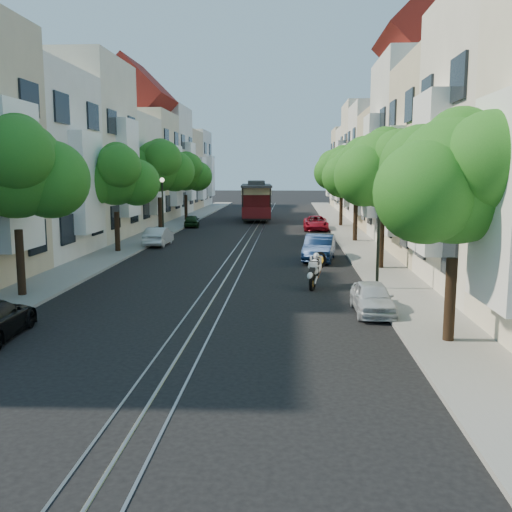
% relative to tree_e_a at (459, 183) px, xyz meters
% --- Properties ---
extents(ground, '(200.00, 200.00, 0.00)m').
position_rel_tree_e_a_xyz_m(ground, '(-7.26, 31.02, -4.40)').
color(ground, black).
rests_on(ground, ground).
extents(sidewalk_east, '(2.50, 80.00, 0.12)m').
position_rel_tree_e_a_xyz_m(sidewalk_east, '(-0.01, 31.02, -4.34)').
color(sidewalk_east, gray).
rests_on(sidewalk_east, ground).
extents(sidewalk_west, '(2.50, 80.00, 0.12)m').
position_rel_tree_e_a_xyz_m(sidewalk_west, '(-14.51, 31.02, -4.34)').
color(sidewalk_west, gray).
rests_on(sidewalk_west, ground).
extents(rail_left, '(0.06, 80.00, 0.02)m').
position_rel_tree_e_a_xyz_m(rail_left, '(-7.81, 31.02, -4.39)').
color(rail_left, gray).
rests_on(rail_left, ground).
extents(rail_slot, '(0.06, 80.00, 0.02)m').
position_rel_tree_e_a_xyz_m(rail_slot, '(-7.26, 31.02, -4.39)').
color(rail_slot, gray).
rests_on(rail_slot, ground).
extents(rail_right, '(0.06, 80.00, 0.02)m').
position_rel_tree_e_a_xyz_m(rail_right, '(-6.71, 31.02, -4.39)').
color(rail_right, gray).
rests_on(rail_right, ground).
extents(lane_line, '(0.08, 80.00, 0.01)m').
position_rel_tree_e_a_xyz_m(lane_line, '(-7.26, 31.02, -4.40)').
color(lane_line, tan).
rests_on(lane_line, ground).
extents(townhouses_east, '(7.75, 72.00, 12.00)m').
position_rel_tree_e_a_xyz_m(townhouses_east, '(4.61, 30.94, 0.79)').
color(townhouses_east, beige).
rests_on(townhouses_east, ground).
extents(townhouses_west, '(7.75, 72.00, 11.76)m').
position_rel_tree_e_a_xyz_m(townhouses_west, '(-19.13, 30.94, 0.68)').
color(townhouses_west, silver).
rests_on(townhouses_west, ground).
extents(tree_e_a, '(4.72, 3.87, 6.27)m').
position_rel_tree_e_a_xyz_m(tree_e_a, '(0.00, 0.00, 0.00)').
color(tree_e_a, black).
rests_on(tree_e_a, ground).
extents(tree_e_b, '(4.93, 4.08, 6.68)m').
position_rel_tree_e_a_xyz_m(tree_e_b, '(0.00, 12.00, 0.34)').
color(tree_e_b, black).
rests_on(tree_e_b, ground).
extents(tree_e_c, '(4.84, 3.99, 6.52)m').
position_rel_tree_e_a_xyz_m(tree_e_c, '(0.00, 23.00, 0.20)').
color(tree_e_c, black).
rests_on(tree_e_c, ground).
extents(tree_e_d, '(5.01, 4.16, 6.85)m').
position_rel_tree_e_a_xyz_m(tree_e_d, '(0.00, 34.00, 0.47)').
color(tree_e_d, black).
rests_on(tree_e_d, ground).
extents(tree_w_a, '(4.93, 4.08, 6.68)m').
position_rel_tree_e_a_xyz_m(tree_w_a, '(-14.40, 5.00, 0.34)').
color(tree_w_a, black).
rests_on(tree_w_a, ground).
extents(tree_w_b, '(4.72, 3.87, 6.27)m').
position_rel_tree_e_a_xyz_m(tree_w_b, '(-14.40, 17.00, 0.00)').
color(tree_w_b, black).
rests_on(tree_w_b, ground).
extents(tree_w_c, '(5.13, 4.28, 7.09)m').
position_rel_tree_e_a_xyz_m(tree_w_c, '(-14.40, 28.00, 0.67)').
color(tree_w_c, black).
rests_on(tree_w_c, ground).
extents(tree_w_d, '(4.84, 3.99, 6.52)m').
position_rel_tree_e_a_xyz_m(tree_w_d, '(-14.40, 39.00, 0.20)').
color(tree_w_d, black).
rests_on(tree_w_d, ground).
extents(lamp_east, '(0.32, 0.32, 4.16)m').
position_rel_tree_e_a_xyz_m(lamp_east, '(-0.96, 7.02, -1.55)').
color(lamp_east, black).
rests_on(lamp_east, ground).
extents(lamp_west, '(0.32, 0.32, 4.16)m').
position_rel_tree_e_a_xyz_m(lamp_west, '(-13.56, 25.02, -1.55)').
color(lamp_west, black).
rests_on(lamp_west, ground).
extents(sportbike_rider, '(0.86, 1.83, 1.47)m').
position_rel_tree_e_a_xyz_m(sportbike_rider, '(-3.38, 7.51, -3.58)').
color(sportbike_rider, black).
rests_on(sportbike_rider, ground).
extents(cable_car, '(3.43, 9.27, 3.50)m').
position_rel_tree_e_a_xyz_m(cable_car, '(-7.76, 40.48, -2.32)').
color(cable_car, black).
rests_on(cable_car, ground).
extents(parked_car_e_near, '(1.31, 3.15, 1.07)m').
position_rel_tree_e_a_xyz_m(parked_car_e_near, '(-1.66, 3.37, -3.87)').
color(parked_car_e_near, silver).
rests_on(parked_car_e_near, ground).
extents(parked_car_e_mid, '(2.01, 4.32, 1.37)m').
position_rel_tree_e_a_xyz_m(parked_car_e_mid, '(-2.86, 14.83, -3.71)').
color(parked_car_e_mid, '#0C1D3E').
rests_on(parked_car_e_mid, ground).
extents(parked_car_e_far, '(1.94, 4.18, 1.16)m').
position_rel_tree_e_a_xyz_m(parked_car_e_far, '(-2.35, 30.86, -3.82)').
color(parked_car_e_far, maroon).
rests_on(parked_car_e_far, ground).
extents(parked_car_w_mid, '(1.27, 3.59, 1.18)m').
position_rel_tree_e_a_xyz_m(parked_car_w_mid, '(-12.86, 20.50, -3.81)').
color(parked_car_w_mid, silver).
rests_on(parked_car_w_mid, ground).
extents(parked_car_w_far, '(1.63, 3.24, 1.06)m').
position_rel_tree_e_a_xyz_m(parked_car_w_far, '(-12.86, 32.98, -3.87)').
color(parked_car_w_far, black).
rests_on(parked_car_w_far, ground).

